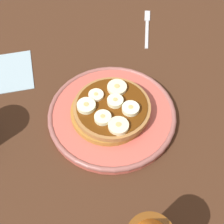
{
  "coord_description": "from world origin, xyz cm",
  "views": [
    {
      "loc": [
        8.39,
        35.03,
        50.65
      ],
      "look_at": [
        0.0,
        0.0,
        1.78
      ],
      "focal_mm": 53.85,
      "sensor_mm": 36.0,
      "label": 1
    }
  ],
  "objects_px": {
    "banana_slice_2": "(96,95)",
    "banana_slice_6": "(117,88)",
    "banana_slice_4": "(103,118)",
    "banana_slice_5": "(131,109)",
    "fork": "(147,26)",
    "pancake_stack": "(111,110)",
    "banana_slice_0": "(115,101)",
    "banana_slice_3": "(86,106)",
    "napkin": "(5,73)",
    "plate": "(112,115)",
    "banana_slice_1": "(119,126)"
  },
  "relations": [
    {
      "from": "banana_slice_0",
      "to": "banana_slice_2",
      "type": "distance_m",
      "value": 0.04
    },
    {
      "from": "plate",
      "to": "banana_slice_5",
      "type": "xyz_separation_m",
      "value": [
        -0.03,
        0.02,
        0.03
      ]
    },
    {
      "from": "plate",
      "to": "banana_slice_3",
      "type": "bearing_deg",
      "value": -8.8
    },
    {
      "from": "banana_slice_2",
      "to": "napkin",
      "type": "relative_size",
      "value": 0.25
    },
    {
      "from": "napkin",
      "to": "fork",
      "type": "height_order",
      "value": "fork"
    },
    {
      "from": "banana_slice_5",
      "to": "fork",
      "type": "distance_m",
      "value": 0.27
    },
    {
      "from": "banana_slice_2",
      "to": "napkin",
      "type": "distance_m",
      "value": 0.21
    },
    {
      "from": "plate",
      "to": "banana_slice_4",
      "type": "xyz_separation_m",
      "value": [
        0.02,
        0.02,
        0.03
      ]
    },
    {
      "from": "banana_slice_6",
      "to": "fork",
      "type": "relative_size",
      "value": 0.28
    },
    {
      "from": "banana_slice_3",
      "to": "banana_slice_0",
      "type": "bearing_deg",
      "value": 178.24
    },
    {
      "from": "plate",
      "to": "banana_slice_1",
      "type": "distance_m",
      "value": 0.06
    },
    {
      "from": "plate",
      "to": "banana_slice_3",
      "type": "distance_m",
      "value": 0.05
    },
    {
      "from": "banana_slice_5",
      "to": "napkin",
      "type": "xyz_separation_m",
      "value": [
        0.22,
        -0.18,
        -0.04
      ]
    },
    {
      "from": "banana_slice_6",
      "to": "napkin",
      "type": "bearing_deg",
      "value": -31.29
    },
    {
      "from": "banana_slice_3",
      "to": "fork",
      "type": "bearing_deg",
      "value": -129.16
    },
    {
      "from": "banana_slice_1",
      "to": "napkin",
      "type": "relative_size",
      "value": 0.32
    },
    {
      "from": "banana_slice_1",
      "to": "fork",
      "type": "height_order",
      "value": "banana_slice_1"
    },
    {
      "from": "banana_slice_6",
      "to": "fork",
      "type": "height_order",
      "value": "banana_slice_6"
    },
    {
      "from": "plate",
      "to": "banana_slice_5",
      "type": "bearing_deg",
      "value": 149.61
    },
    {
      "from": "pancake_stack",
      "to": "napkin",
      "type": "distance_m",
      "value": 0.25
    },
    {
      "from": "pancake_stack",
      "to": "banana_slice_6",
      "type": "xyz_separation_m",
      "value": [
        -0.02,
        -0.04,
        0.01
      ]
    },
    {
      "from": "plate",
      "to": "banana_slice_0",
      "type": "relative_size",
      "value": 8.14
    },
    {
      "from": "pancake_stack",
      "to": "banana_slice_3",
      "type": "height_order",
      "value": "banana_slice_3"
    },
    {
      "from": "banana_slice_5",
      "to": "banana_slice_2",
      "type": "bearing_deg",
      "value": -40.88
    },
    {
      "from": "banana_slice_2",
      "to": "banana_slice_5",
      "type": "height_order",
      "value": "banana_slice_5"
    },
    {
      "from": "banana_slice_4",
      "to": "banana_slice_1",
      "type": "bearing_deg",
      "value": 136.6
    },
    {
      "from": "banana_slice_5",
      "to": "napkin",
      "type": "distance_m",
      "value": 0.28
    },
    {
      "from": "banana_slice_6",
      "to": "banana_slice_3",
      "type": "bearing_deg",
      "value": 24.84
    },
    {
      "from": "banana_slice_3",
      "to": "banana_slice_2",
      "type": "bearing_deg",
      "value": -135.76
    },
    {
      "from": "banana_slice_2",
      "to": "banana_slice_4",
      "type": "bearing_deg",
      "value": 90.93
    },
    {
      "from": "napkin",
      "to": "banana_slice_5",
      "type": "bearing_deg",
      "value": 140.61
    },
    {
      "from": "banana_slice_5",
      "to": "fork",
      "type": "height_order",
      "value": "banana_slice_5"
    },
    {
      "from": "banana_slice_0",
      "to": "banana_slice_4",
      "type": "height_order",
      "value": "same"
    },
    {
      "from": "pancake_stack",
      "to": "banana_slice_0",
      "type": "height_order",
      "value": "banana_slice_0"
    },
    {
      "from": "fork",
      "to": "banana_slice_1",
      "type": "bearing_deg",
      "value": 63.72
    },
    {
      "from": "banana_slice_3",
      "to": "banana_slice_5",
      "type": "distance_m",
      "value": 0.08
    },
    {
      "from": "plate",
      "to": "banana_slice_6",
      "type": "bearing_deg",
      "value": -116.63
    },
    {
      "from": "banana_slice_0",
      "to": "napkin",
      "type": "xyz_separation_m",
      "value": [
        0.19,
        -0.16,
        -0.04
      ]
    },
    {
      "from": "pancake_stack",
      "to": "banana_slice_6",
      "type": "relative_size",
      "value": 4.09
    },
    {
      "from": "banana_slice_2",
      "to": "banana_slice_6",
      "type": "xyz_separation_m",
      "value": [
        -0.04,
        -0.01,
        0.0
      ]
    },
    {
      "from": "pancake_stack",
      "to": "banana_slice_0",
      "type": "bearing_deg",
      "value": -148.59
    },
    {
      "from": "plate",
      "to": "banana_slice_4",
      "type": "relative_size",
      "value": 7.95
    },
    {
      "from": "banana_slice_1",
      "to": "banana_slice_6",
      "type": "relative_size",
      "value": 0.98
    },
    {
      "from": "plate",
      "to": "fork",
      "type": "bearing_deg",
      "value": -120.89
    },
    {
      "from": "plate",
      "to": "banana_slice_2",
      "type": "xyz_separation_m",
      "value": [
        0.02,
        -0.03,
        0.03
      ]
    },
    {
      "from": "banana_slice_2",
      "to": "banana_slice_6",
      "type": "height_order",
      "value": "banana_slice_6"
    },
    {
      "from": "banana_slice_1",
      "to": "banana_slice_5",
      "type": "height_order",
      "value": "banana_slice_5"
    },
    {
      "from": "banana_slice_3",
      "to": "banana_slice_6",
      "type": "distance_m",
      "value": 0.07
    },
    {
      "from": "banana_slice_1",
      "to": "banana_slice_4",
      "type": "xyz_separation_m",
      "value": [
        0.02,
        -0.02,
        0.0
      ]
    },
    {
      "from": "plate",
      "to": "banana_slice_0",
      "type": "xyz_separation_m",
      "value": [
        -0.01,
        -0.01,
        0.03
      ]
    }
  ]
}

